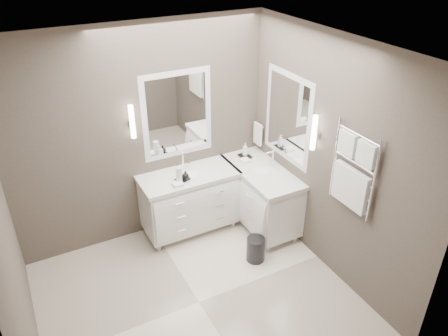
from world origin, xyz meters
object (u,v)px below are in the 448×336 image
vanity_back (190,199)px  towel_ladder (353,174)px  waste_bin (256,249)px  vanity_right (261,194)px

vanity_back → towel_ladder: towel_ladder is taller
towel_ladder → waste_bin: bearing=132.6°
vanity_right → waste_bin: (-0.43, -0.59, -0.33)m
vanity_back → towel_ladder: bearing=-55.9°
towel_ladder → waste_bin: (-0.65, 0.71, -1.24)m
vanity_back → waste_bin: 1.07m
vanity_right → waste_bin: 0.80m
waste_bin → vanity_right: bearing=54.3°
towel_ladder → waste_bin: size_ratio=2.89×
vanity_back → towel_ladder: size_ratio=1.38×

